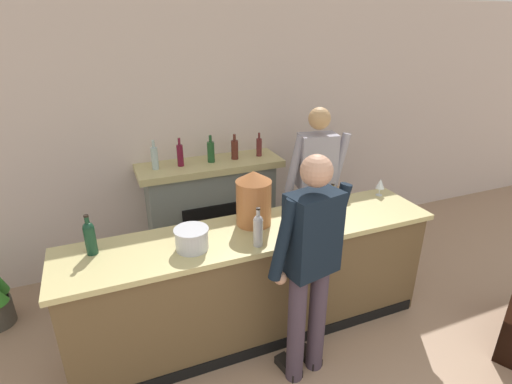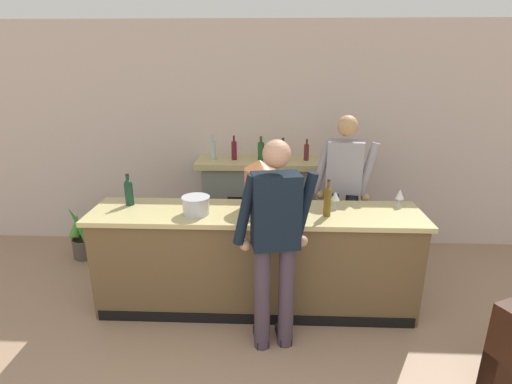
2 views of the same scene
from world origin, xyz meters
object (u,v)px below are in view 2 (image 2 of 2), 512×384
object	(u,v)px
person_bartender	(343,192)
wine_glass_front_right	(335,196)
wine_bottle_rose_blush	(247,206)
wine_bottle_riesling_slim	(129,191)
fireplace_stone	(259,204)
ice_bucket_steel	(196,205)
potted_plant_corner	(84,236)
person_customer	(275,240)
wine_bottle_burgundy_dark	(328,200)
wine_glass_mid_counter	(400,195)
wine_bottle_chardonnay_pale	(289,206)
copper_dispenser	(260,184)

from	to	relation	value
person_bartender	wine_glass_front_right	xyz separation A→B (m)	(-0.16, -0.48, 0.12)
wine_bottle_rose_blush	wine_bottle_riesling_slim	size ratio (longest dim) A/B	1.00
fireplace_stone	ice_bucket_steel	xyz separation A→B (m)	(-0.52, -1.34, 0.48)
potted_plant_corner	person_customer	size ratio (longest dim) A/B	0.40
potted_plant_corner	wine_bottle_burgundy_dark	world-z (taller)	wine_bottle_burgundy_dark
wine_bottle_rose_blush	wine_bottle_burgundy_dark	bearing A→B (deg)	11.04
person_customer	wine_bottle_rose_blush	bearing A→B (deg)	124.98
fireplace_stone	potted_plant_corner	world-z (taller)	fireplace_stone
fireplace_stone	wine_glass_front_right	distance (m)	1.45
fireplace_stone	wine_glass_mid_counter	distance (m)	1.80
wine_bottle_rose_blush	wine_bottle_burgundy_dark	distance (m)	0.72
ice_bucket_steel	fireplace_stone	bearing A→B (deg)	68.66
wine_bottle_riesling_slim	wine_glass_front_right	world-z (taller)	wine_bottle_riesling_slim
person_bartender	wine_bottle_riesling_slim	world-z (taller)	person_bartender
ice_bucket_steel	wine_bottle_riesling_slim	bearing A→B (deg)	163.07
wine_bottle_chardonnay_pale	wine_glass_front_right	world-z (taller)	wine_bottle_chardonnay_pale
wine_bottle_chardonnay_pale	wine_glass_front_right	bearing A→B (deg)	35.67
wine_bottle_burgundy_dark	wine_glass_front_right	bearing A→B (deg)	63.84
potted_plant_corner	ice_bucket_steel	bearing A→B (deg)	-32.47
ice_bucket_steel	wine_glass_mid_counter	size ratio (longest dim) A/B	1.51
potted_plant_corner	wine_bottle_riesling_slim	distance (m)	1.50
potted_plant_corner	wine_glass_mid_counter	size ratio (longest dim) A/B	4.32
wine_bottle_rose_blush	wine_bottle_burgundy_dark	xyz separation A→B (m)	(0.70, 0.14, 0.01)
wine_glass_front_right	wine_bottle_chardonnay_pale	bearing A→B (deg)	-144.33
fireplace_stone	wine_bottle_rose_blush	bearing A→B (deg)	-92.45
person_bartender	wine_bottle_rose_blush	xyz separation A→B (m)	(-0.96, -0.82, 0.14)
potted_plant_corner	wine_bottle_riesling_slim	xyz separation A→B (m)	(0.92, -0.81, 0.86)
ice_bucket_steel	wine_glass_mid_counter	bearing A→B (deg)	8.28
person_customer	ice_bucket_steel	xyz separation A→B (m)	(-0.70, 0.49, 0.09)
wine_bottle_burgundy_dark	copper_dispenser	bearing A→B (deg)	161.95
wine_bottle_chardonnay_pale	wine_glass_mid_counter	world-z (taller)	wine_bottle_chardonnay_pale
fireplace_stone	wine_bottle_chardonnay_pale	distance (m)	1.58
wine_bottle_riesling_slim	wine_glass_front_right	bearing A→B (deg)	-0.18
wine_bottle_burgundy_dark	wine_glass_mid_counter	bearing A→B (deg)	20.98
person_customer	potted_plant_corner	bearing A→B (deg)	146.88
person_bartender	person_customer	bearing A→B (deg)	-121.45
person_customer	wine_bottle_rose_blush	world-z (taller)	person_customer
person_bartender	wine_bottle_rose_blush	distance (m)	1.27
person_bartender	wine_glass_mid_counter	bearing A→B (deg)	-41.76
ice_bucket_steel	wine_glass_mid_counter	world-z (taller)	wine_glass_mid_counter
person_customer	copper_dispenser	bearing A→B (deg)	101.89
wine_bottle_chardonnay_pale	ice_bucket_steel	bearing A→B (deg)	171.99
person_bartender	wine_bottle_chardonnay_pale	size ratio (longest dim) A/B	5.89
fireplace_stone	copper_dispenser	bearing A→B (deg)	-88.15
wine_bottle_rose_blush	person_bartender	bearing A→B (deg)	40.49
wine_bottle_chardonnay_pale	wine_glass_mid_counter	bearing A→B (deg)	20.29
wine_bottle_riesling_slim	wine_glass_front_right	size ratio (longest dim) A/B	1.88
fireplace_stone	ice_bucket_steel	distance (m)	1.52
wine_bottle_chardonnay_pale	wine_bottle_riesling_slim	bearing A→B (deg)	167.90
person_bartender	wine_glass_mid_counter	xyz separation A→B (m)	(0.46, -0.41, 0.12)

